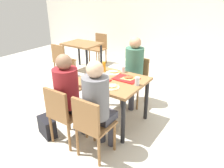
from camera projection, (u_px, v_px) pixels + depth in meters
ground_plane at (112, 121)px, 3.47m from camera, size 10.00×10.00×0.02m
back_wall at (182, 15)px, 5.33m from camera, size 10.00×0.10×2.80m
main_table at (112, 86)px, 3.21m from camera, size 0.97×0.86×0.74m
chair_near_left at (63, 112)px, 2.76m from camera, size 0.40×0.40×0.85m
chair_near_right at (91, 124)px, 2.52m from camera, size 0.40×0.40×0.85m
chair_far_side at (136, 77)px, 3.88m from camera, size 0.40×0.40×0.85m
chair_left_end at (71, 81)px, 3.70m from camera, size 0.40×0.40×0.85m
person_in_red at (69, 91)px, 2.77m from camera, size 0.32×0.42×1.26m
person_in_brown_jacket at (98, 101)px, 2.53m from camera, size 0.32×0.42×1.26m
person_far_side at (133, 67)px, 3.67m from camera, size 0.32×0.42×1.26m
tray_red_near at (97, 80)px, 3.13m from camera, size 0.39×0.30×0.02m
tray_red_far at (126, 79)px, 3.17m from camera, size 0.36×0.26×0.02m
paper_plate_center at (113, 73)px, 3.41m from camera, size 0.22×0.22×0.01m
paper_plate_near_edge at (111, 87)px, 2.91m from camera, size 0.22×0.22×0.01m
pizza_slice_a at (97, 78)px, 3.15m from camera, size 0.26×0.24×0.02m
pizza_slice_b at (129, 77)px, 3.17m from camera, size 0.25×0.25×0.02m
pizza_slice_c at (114, 72)px, 3.42m from camera, size 0.21×0.20×0.02m
pizza_slice_d at (112, 86)px, 2.91m from camera, size 0.25×0.25×0.02m
plastic_cup_a at (123, 69)px, 3.43m from camera, size 0.07×0.07×0.10m
plastic_cup_b at (99, 85)px, 2.85m from camera, size 0.07×0.07×0.10m
plastic_cup_c at (94, 70)px, 3.39m from camera, size 0.07×0.07×0.10m
soda_can at (137, 81)px, 2.95m from camera, size 0.07×0.07×0.12m
condiment_bottle at (104, 66)px, 3.47m from camera, size 0.06×0.06×0.16m
foil_bundle at (90, 72)px, 3.33m from camera, size 0.10×0.10×0.10m
handbag at (47, 127)px, 3.07m from camera, size 0.35×0.24×0.28m
background_table at (82, 48)px, 5.43m from camera, size 0.90×0.70×0.74m
background_chair_near at (62, 59)px, 4.91m from camera, size 0.40×0.40×0.85m
background_chair_far at (99, 46)px, 6.03m from camera, size 0.40×0.40×0.85m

